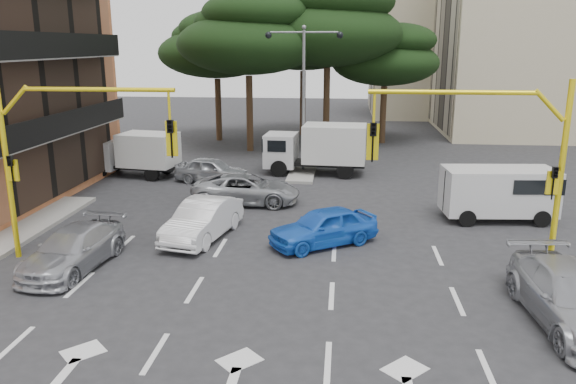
# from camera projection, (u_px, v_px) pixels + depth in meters

# --- Properties ---
(ground) EXTENTS (120.00, 120.00, 0.00)m
(ground) POSITION_uv_depth(u_px,v_px,m) (262.00, 293.00, 16.19)
(ground) COLOR #28282B
(ground) RESTS_ON ground
(median_strip) EXTENTS (1.40, 6.00, 0.15)m
(median_strip) POSITION_uv_depth(u_px,v_px,m) (303.00, 170.00, 31.56)
(median_strip) COLOR gray
(median_strip) RESTS_ON ground
(apartment_beige_far) EXTENTS (16.20, 12.15, 16.70)m
(apartment_beige_far) POSITION_uv_depth(u_px,v_px,m) (456.00, 29.00, 55.13)
(apartment_beige_far) COLOR #BEB38F
(apartment_beige_far) RESTS_ON ground
(pine_left_near) EXTENTS (9.15, 9.15, 10.23)m
(pine_left_near) POSITION_uv_depth(u_px,v_px,m) (249.00, 33.00, 35.74)
(pine_left_near) COLOR #382616
(pine_left_near) RESTS_ON ground
(pine_center) EXTENTS (9.98, 9.98, 11.16)m
(pine_center) POSITION_uv_depth(u_px,v_px,m) (329.00, 23.00, 37.01)
(pine_center) COLOR #382616
(pine_center) RESTS_ON ground
(pine_left_far) EXTENTS (8.32, 8.32, 9.30)m
(pine_left_far) POSITION_uv_depth(u_px,v_px,m) (217.00, 44.00, 40.05)
(pine_left_far) COLOR #382616
(pine_left_far) RESTS_ON ground
(pine_right) EXTENTS (7.49, 7.49, 8.37)m
(pine_right) POSITION_uv_depth(u_px,v_px,m) (386.00, 55.00, 39.08)
(pine_right) COLOR #382616
(pine_right) RESTS_ON ground
(pine_back) EXTENTS (9.15, 9.15, 10.23)m
(pine_back) POSITION_uv_depth(u_px,v_px,m) (304.00, 35.00, 42.19)
(pine_back) COLOR #382616
(pine_back) RESTS_ON ground
(signal_mast_right) EXTENTS (5.79, 0.37, 6.00)m
(signal_mast_right) POSITION_uv_depth(u_px,v_px,m) (500.00, 152.00, 16.46)
(signal_mast_right) COLOR yellow
(signal_mast_right) RESTS_ON ground
(signal_mast_left) EXTENTS (5.79, 0.37, 6.00)m
(signal_mast_left) POSITION_uv_depth(u_px,v_px,m) (57.00, 144.00, 17.76)
(signal_mast_left) COLOR yellow
(signal_mast_left) RESTS_ON ground
(street_lamp_center) EXTENTS (4.16, 0.36, 7.77)m
(street_lamp_center) POSITION_uv_depth(u_px,v_px,m) (304.00, 73.00, 30.19)
(street_lamp_center) COLOR slate
(street_lamp_center) RESTS_ON median_strip
(car_white_hatch) EXTENTS (2.34, 4.53, 1.42)m
(car_white_hatch) POSITION_uv_depth(u_px,v_px,m) (203.00, 220.00, 20.55)
(car_white_hatch) COLOR silver
(car_white_hatch) RESTS_ON ground
(car_blue_compact) EXTENTS (4.19, 3.53, 1.35)m
(car_blue_compact) POSITION_uv_depth(u_px,v_px,m) (323.00, 227.00, 19.88)
(car_blue_compact) COLOR blue
(car_blue_compact) RESTS_ON ground
(car_silver_wagon) EXTENTS (2.25, 4.59, 1.29)m
(car_silver_wagon) POSITION_uv_depth(u_px,v_px,m) (73.00, 249.00, 17.81)
(car_silver_wagon) COLOR #A2A4AA
(car_silver_wagon) RESTS_ON ground
(car_silver_cross_a) EXTENTS (4.79, 2.24, 1.33)m
(car_silver_cross_a) POSITION_uv_depth(u_px,v_px,m) (246.00, 189.00, 25.11)
(car_silver_cross_a) COLOR #9A9DA1
(car_silver_cross_a) RESTS_ON ground
(car_silver_cross_b) EXTENTS (4.00, 2.12, 1.29)m
(car_silver_cross_b) POSITION_uv_depth(u_px,v_px,m) (212.00, 170.00, 28.96)
(car_silver_cross_b) COLOR #A8ABB0
(car_silver_cross_b) RESTS_ON ground
(car_silver_parked) EXTENTS (2.39, 5.17, 1.46)m
(car_silver_parked) POSITION_uv_depth(u_px,v_px,m) (572.00, 298.00, 14.21)
(car_silver_parked) COLOR #9A9BA1
(car_silver_parked) RESTS_ON ground
(van_white) EXTENTS (4.50, 2.33, 2.18)m
(van_white) POSITION_uv_depth(u_px,v_px,m) (498.00, 194.00, 22.65)
(van_white) COLOR silver
(van_white) RESTS_ON ground
(box_truck_a) EXTENTS (5.06, 2.71, 2.37)m
(box_truck_a) POSITION_uv_depth(u_px,v_px,m) (134.00, 154.00, 30.21)
(box_truck_a) COLOR silver
(box_truck_a) RESTS_ON ground
(box_truck_b) EXTENTS (5.70, 2.66, 2.74)m
(box_truck_b) POSITION_uv_depth(u_px,v_px,m) (316.00, 149.00, 30.67)
(box_truck_b) COLOR silver
(box_truck_b) RESTS_ON ground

